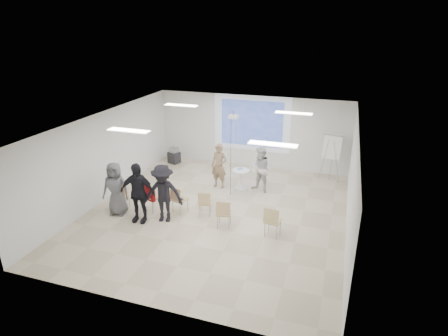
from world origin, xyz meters
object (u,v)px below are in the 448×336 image
(chair_left_mid, at_px, (150,195))
(flipchart_easel, at_px, (332,147))
(chair_right_far, at_px, (272,220))
(pedestal_table, at_px, (241,178))
(audience_left, at_px, (137,189))
(laptop, at_px, (180,198))
(player_left, at_px, (219,163))
(audience_mid, at_px, (163,190))
(chair_right_inner, at_px, (224,212))
(audience_outer, at_px, (115,186))
(player_right, at_px, (261,167))
(chair_left_inner, at_px, (178,198))
(av_cart, at_px, (174,156))
(chair_center, at_px, (205,202))
(chair_far_left, at_px, (120,194))

(chair_left_mid, height_order, flipchart_easel, flipchart_easel)
(chair_right_far, bearing_deg, pedestal_table, 128.24)
(audience_left, bearing_deg, laptop, 38.86)
(player_left, relative_size, audience_mid, 0.91)
(chair_right_inner, bearing_deg, audience_outer, 173.19)
(chair_right_far, bearing_deg, audience_outer, -171.06)
(player_right, height_order, chair_left_inner, player_right)
(chair_left_mid, bearing_deg, chair_right_far, 15.91)
(audience_outer, height_order, flipchart_easel, audience_outer)
(pedestal_table, height_order, av_cart, pedestal_table)
(chair_right_far, height_order, flipchart_easel, flipchart_easel)
(player_left, distance_m, chair_center, 2.31)
(pedestal_table, height_order, audience_left, audience_left)
(player_right, bearing_deg, chair_left_mid, -114.62)
(chair_far_left, xyz_separation_m, chair_right_inner, (3.52, -0.03, -0.03))
(player_left, xyz_separation_m, av_cart, (-2.68, 1.81, -0.62))
(chair_far_left, xyz_separation_m, chair_left_inner, (1.86, 0.40, -0.03))
(chair_right_far, distance_m, audience_mid, 3.36)
(chair_right_inner, relative_size, av_cart, 1.28)
(flipchart_easel, bearing_deg, chair_left_inner, -123.20)
(av_cart, bearing_deg, player_left, -14.31)
(player_right, relative_size, chair_center, 2.22)
(chair_right_inner, bearing_deg, audience_left, 178.63)
(player_left, bearing_deg, audience_outer, -121.68)
(pedestal_table, xyz_separation_m, player_right, (0.74, 0.05, 0.50))
(audience_mid, xyz_separation_m, av_cart, (-1.89, 4.72, -0.72))
(audience_outer, distance_m, av_cart, 4.81)
(pedestal_table, height_order, chair_right_far, chair_right_far)
(chair_left_inner, height_order, chair_right_far, chair_right_far)
(player_left, distance_m, chair_far_left, 3.68)
(chair_center, height_order, flipchart_easel, flipchart_easel)
(player_right, relative_size, audience_left, 0.85)
(chair_right_far, bearing_deg, player_right, 115.91)
(chair_right_inner, distance_m, av_cart, 5.92)
(chair_left_inner, xyz_separation_m, chair_right_far, (3.12, -0.48, 0.02))
(av_cart, bearing_deg, laptop, -42.58)
(flipchart_easel, relative_size, av_cart, 2.64)
(flipchart_easel, bearing_deg, chair_right_inner, -107.53)
(chair_left_mid, xyz_separation_m, av_cart, (-1.21, 4.33, -0.26))
(chair_far_left, distance_m, audience_outer, 0.46)
(laptop, relative_size, flipchart_easel, 0.18)
(audience_outer, relative_size, av_cart, 2.76)
(player_left, bearing_deg, pedestal_table, 12.62)
(chair_left_mid, xyz_separation_m, flipchart_easel, (5.31, 4.40, 0.78))
(audience_mid, bearing_deg, chair_left_inner, 58.28)
(player_left, bearing_deg, chair_left_inner, -96.31)
(chair_left_inner, distance_m, av_cart, 4.64)
(chair_right_inner, bearing_deg, chair_right_far, -11.83)
(chair_left_mid, distance_m, audience_mid, 0.90)
(chair_left_mid, xyz_separation_m, chair_left_inner, (0.88, 0.19, -0.05))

